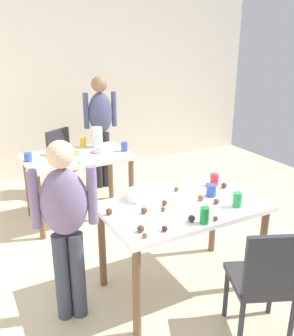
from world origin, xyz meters
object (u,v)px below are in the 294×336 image
at_px(pitcher_far, 97,137).
at_px(soda_can, 205,215).
at_px(person_adult_far, 101,123).
at_px(dining_table_far, 78,164).
at_px(dining_table_near, 183,216).
at_px(chair_near_table, 266,279).
at_px(person_girl_near, 65,219).
at_px(chair_far_table, 65,159).
at_px(mixing_bowl, 140,195).

bearing_deg(pitcher_far, soda_can, -90.69).
bearing_deg(person_adult_far, dining_table_far, -127.50).
height_order(dining_table_near, chair_near_table, chair_near_table).
xyz_separation_m(person_girl_near, pitcher_far, (0.89, 1.74, 0.07)).
xyz_separation_m(dining_table_near, chair_far_table, (-0.28, 2.34, -0.15)).
height_order(dining_table_near, pitcher_far, pitcher_far).
xyz_separation_m(dining_table_far, person_girl_near, (-0.58, -1.54, 0.16)).
height_order(chair_near_table, person_girl_near, person_girl_near).
bearing_deg(dining_table_near, mixing_bowl, 135.34).
height_order(dining_table_far, chair_near_table, chair_near_table).
relative_size(dining_table_near, person_adult_far, 0.82).
bearing_deg(person_adult_far, dining_table_near, -95.92).
distance_m(person_girl_near, mixing_bowl, 0.67).
bearing_deg(soda_can, dining_table_near, 83.17).
bearing_deg(chair_far_table, soda_can, -84.83).
bearing_deg(dining_table_far, person_girl_near, -110.48).
distance_m(dining_table_far, soda_can, 1.98).
relative_size(chair_near_table, pitcher_far, 3.65).
bearing_deg(dining_table_far, chair_near_table, -78.39).
height_order(person_adult_far, mixing_bowl, person_adult_far).
xyz_separation_m(person_adult_far, pitcher_far, (-0.26, -0.55, -0.04)).
distance_m(person_adult_far, soda_can, 2.72).
height_order(person_adult_far, pitcher_far, person_adult_far).
relative_size(chair_far_table, person_adult_far, 0.57).
bearing_deg(person_girl_near, chair_near_table, -38.08).
distance_m(chair_near_table, person_adult_far, 3.15).
bearing_deg(mixing_bowl, pitcher_far, 81.34).
height_order(chair_far_table, mixing_bowl, chair_far_table).
relative_size(person_adult_far, mixing_bowl, 7.16).
xyz_separation_m(chair_far_table, mixing_bowl, (0.03, -2.09, 0.29)).
distance_m(dining_table_near, person_adult_far, 2.40).
distance_m(person_adult_far, pitcher_far, 0.61).
distance_m(dining_table_near, pitcher_far, 1.84).
bearing_deg(mixing_bowl, person_adult_far, 76.77).
relative_size(dining_table_near, chair_near_table, 1.44).
bearing_deg(dining_table_near, chair_near_table, -78.07).
height_order(person_adult_far, soda_can, person_adult_far).
bearing_deg(dining_table_far, mixing_bowl, -86.81).
bearing_deg(pitcher_far, chair_far_table, 117.77).
height_order(dining_table_far, pitcher_far, pitcher_far).
bearing_deg(chair_far_table, chair_near_table, -81.93).
bearing_deg(chair_far_table, person_adult_far, 4.52).
distance_m(person_girl_near, pitcher_far, 1.96).
xyz_separation_m(dining_table_near, soda_can, (-0.04, -0.32, 0.16)).
distance_m(chair_far_table, soda_can, 2.69).
height_order(dining_table_far, mixing_bowl, mixing_bowl).
height_order(mixing_bowl, pitcher_far, pitcher_far).
xyz_separation_m(dining_table_near, chair_near_table, (0.16, -0.75, -0.15)).
distance_m(dining_table_near, chair_far_table, 2.36).
xyz_separation_m(person_adult_far, soda_can, (-0.29, -2.70, -0.10)).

